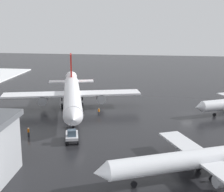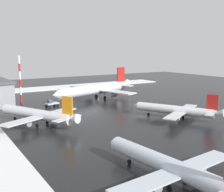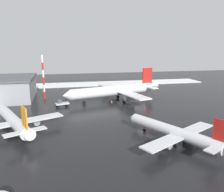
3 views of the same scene
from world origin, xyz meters
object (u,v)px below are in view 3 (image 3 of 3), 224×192
at_px(ground_crew_beside_wing, 66,98).
at_px(ground_crew_by_nose_gear, 112,103).
at_px(airplane_parked_starboard, 115,91).
at_px(airplane_distant_tail, 13,120).
at_px(antenna_mast, 43,77).
at_px(pushback_tug, 61,103).
at_px(airplane_far_rear, 174,132).
at_px(cargo_hangar, 15,88).

relative_size(ground_crew_beside_wing, ground_crew_by_nose_gear, 1.00).
xyz_separation_m(airplane_parked_starboard, ground_crew_by_nose_gear, (6.91, -2.92, -2.98)).
distance_m(airplane_parked_starboard, airplane_distant_tail, 40.60).
bearing_deg(antenna_mast, ground_crew_by_nose_gear, 57.23).
xyz_separation_m(airplane_distant_tail, ground_crew_beside_wing, (-29.23, 12.89, -1.81)).
xyz_separation_m(airplane_parked_starboard, ground_crew_beside_wing, (-3.66, -18.62, -2.98)).
distance_m(pushback_tug, ground_crew_by_nose_gear, 17.49).
height_order(airplane_far_rear, ground_crew_by_nose_gear, airplane_far_rear).
height_order(airplane_parked_starboard, ground_crew_by_nose_gear, airplane_parked_starboard).
relative_size(airplane_distant_tail, ground_crew_beside_wing, 15.54).
distance_m(airplane_parked_starboard, ground_crew_by_nose_gear, 8.07).
height_order(airplane_far_rear, ground_crew_beside_wing, airplane_far_rear).
bearing_deg(cargo_hangar, pushback_tug, 45.56).
xyz_separation_m(ground_crew_beside_wing, cargo_hangar, (-7.86, -19.89, 3.47)).
bearing_deg(ground_crew_by_nose_gear, airplane_parked_starboard, 145.94).
xyz_separation_m(airplane_distant_tail, ground_crew_by_nose_gear, (-18.66, 28.59, -1.81)).
bearing_deg(ground_crew_by_nose_gear, airplane_far_rear, -0.03).
xyz_separation_m(airplane_far_rear, cargo_hangar, (-51.74, -42.13, 1.87)).
bearing_deg(airplane_parked_starboard, cargo_hangar, -31.77).
height_order(airplane_parked_starboard, ground_crew_beside_wing, airplane_parked_starboard).
bearing_deg(airplane_parked_starboard, antenna_mast, -32.78).
bearing_deg(pushback_tug, airplane_far_rear, 109.44).
height_order(ground_crew_by_nose_gear, cargo_hangar, cargo_hangar).
xyz_separation_m(airplane_far_rear, pushback_tug, (-35.08, -23.93, -1.29)).
bearing_deg(airplane_distant_tail, cargo_hangar, -14.67).
distance_m(airplane_parked_starboard, airplane_far_rear, 40.41).
bearing_deg(ground_crew_by_nose_gear, antenna_mast, -133.89).
distance_m(pushback_tug, cargo_hangar, 24.87).
bearing_deg(ground_crew_by_nose_gear, ground_crew_beside_wing, -135.06).
xyz_separation_m(ground_crew_beside_wing, ground_crew_by_nose_gear, (10.57, 15.70, 0.00)).
height_order(pushback_tug, ground_crew_by_nose_gear, pushback_tug).
bearing_deg(airplane_parked_starboard, airplane_far_rear, 80.00).
relative_size(ground_crew_beside_wing, cargo_hangar, 0.07).
xyz_separation_m(airplane_distant_tail, cargo_hangar, (-37.09, -7.01, 1.66)).
height_order(airplane_parked_starboard, airplane_distant_tail, airplane_parked_starboard).
bearing_deg(cargo_hangar, ground_crew_beside_wing, 66.47).
distance_m(airplane_far_rear, pushback_tug, 42.49).
bearing_deg(airplane_distant_tail, airplane_far_rear, -138.01).
bearing_deg(airplane_far_rear, airplane_distant_tail, 39.81).
bearing_deg(airplane_parked_starboard, pushback_tug, -0.92).
height_order(ground_crew_beside_wing, ground_crew_by_nose_gear, same).
bearing_deg(antenna_mast, ground_crew_beside_wing, 59.50).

